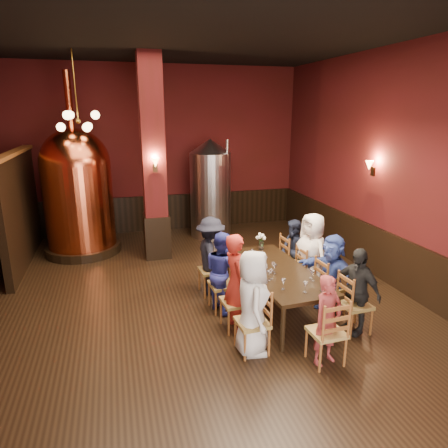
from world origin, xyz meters
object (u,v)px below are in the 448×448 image
object	(u,v)px
rose_vase	(261,239)
person_0	(253,303)
person_2	(222,272)
person_1	(236,282)
steel_vessel	(211,189)
copper_kettle	(78,190)
dining_table	(277,273)

from	to	relation	value
rose_vase	person_0	bearing A→B (deg)	-113.66
person_0	person_2	world-z (taller)	person_0
person_1	steel_vessel	world-z (taller)	steel_vessel
copper_kettle	person_0	bearing A→B (deg)	-63.12
dining_table	person_2	world-z (taller)	person_2
person_1	person_2	distance (m)	0.67
person_0	person_1	bearing A→B (deg)	13.50
person_2	rose_vase	bearing A→B (deg)	-69.22
person_0	rose_vase	size ratio (longest dim) A/B	4.66
copper_kettle	rose_vase	distance (m)	4.59
steel_vessel	rose_vase	size ratio (longest dim) A/B	8.01
rose_vase	copper_kettle	bearing A→B (deg)	139.13
dining_table	person_2	size ratio (longest dim) A/B	1.76
copper_kettle	person_2	bearing A→B (deg)	-56.18
dining_table	steel_vessel	size ratio (longest dim) A/B	0.94
steel_vessel	person_1	bearing A→B (deg)	-99.16
dining_table	rose_vase	size ratio (longest dim) A/B	7.52
person_0	steel_vessel	world-z (taller)	steel_vessel
person_2	rose_vase	world-z (taller)	person_2
copper_kettle	dining_table	bearing A→B (deg)	-50.00
person_2	steel_vessel	xyz separation A→B (m)	(0.81, 4.16, 0.61)
dining_table	rose_vase	world-z (taller)	rose_vase
person_0	rose_vase	world-z (taller)	person_0
dining_table	rose_vase	xyz separation A→B (m)	(0.10, 1.01, 0.28)
person_2	rose_vase	xyz separation A→B (m)	(0.97, 0.72, 0.27)
person_0	steel_vessel	bearing A→B (deg)	2.81
person_0	person_1	distance (m)	0.67
dining_table	person_0	xyz separation A→B (m)	(-0.80, -1.04, 0.07)
person_0	copper_kettle	bearing A→B (deg)	37.39
person_0	person_2	xyz separation A→B (m)	(-0.07, 1.33, -0.06)
dining_table	steel_vessel	xyz separation A→B (m)	(-0.06, 4.44, 0.62)
dining_table	person_2	bearing A→B (deg)	158.78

